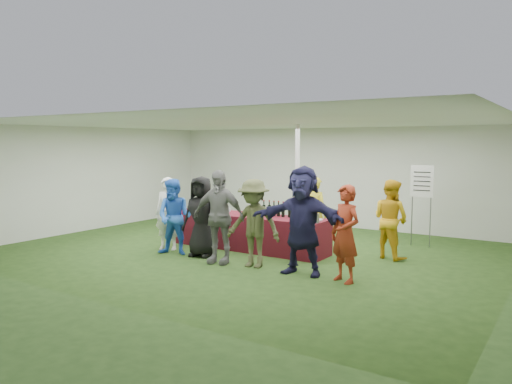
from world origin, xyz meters
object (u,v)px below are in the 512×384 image
Objects in this scene: staff_pourer at (315,214)px; staff_back at (391,219)px; customer_2 at (201,216)px; customer_6 at (345,234)px; customer_4 at (254,223)px; customer_0 at (168,214)px; serving_table at (248,232)px; dump_bucket at (313,218)px; customer_1 at (175,217)px; customer_3 at (219,217)px; wine_list_sign at (422,187)px; customer_5 at (302,220)px.

staff_pourer is 1.59m from staff_back.
customer_6 is (3.18, -0.19, -0.01)m from customer_2.
customer_0 is at bearing 167.18° from customer_4.
serving_table is 3.08m from customer_6.
customer_2 reaches higher than dump_bucket.
staff_pourer is 0.99× the size of customer_6.
dump_bucket is 2.82m from customer_1.
customer_3 is (0.23, -1.35, 0.52)m from serving_table.
staff_back is 0.97× the size of customer_2.
wine_list_sign reaches higher than dump_bucket.
customer_0 is 0.97× the size of customer_6.
staff_back is 2.23m from customer_5.
customer_4 is at bearing -3.55° from customer_3.
customer_3 reaches higher than customer_0.
customer_0 is at bearing 39.09° from staff_pourer.
customer_0 is at bearing 156.14° from customer_3.
customer_2 is 0.99× the size of customer_4.
customer_3 reaches higher than staff_pourer.
customer_3 is at bearing -33.50° from customer_2.
wine_list_sign is at bearing -129.24° from staff_pourer.
customer_0 is 0.96× the size of customer_4.
customer_2 is at bearing 146.25° from customer_3.
staff_pourer is at bearing 51.71° from customer_3.
dump_bucket is 0.15× the size of customer_4.
customer_1 is at bearing 175.75° from customer_5.
staff_pourer is 2.94m from customer_1.
staff_back is 1.01× the size of customer_1.
staff_pourer is 1.02× the size of customer_0.
customer_1 is 0.96× the size of customer_2.
wine_list_sign is at bearing 67.40° from customer_5.
customer_5 is at bearing -73.64° from dump_bucket.
dump_bucket is at bearing 11.90° from customer_2.
wine_list_sign is 1.60m from staff_back.
staff_pourer reaches higher than serving_table.
customer_6 is at bearing -23.93° from customer_0.
customer_3 is at bearing -141.52° from dump_bucket.
customer_6 is (3.73, -0.00, 0.03)m from customer_1.
dump_bucket is 1.54m from customer_6.
staff_back is at bearing 10.37° from customer_1.
customer_1 is 1.92m from customer_4.
customer_2 is (1.01, -0.11, 0.03)m from customer_0.
customer_0 is at bearing -145.42° from serving_table.
customer_1 is 0.96× the size of customer_4.
dump_bucket is at bearing 27.46° from customer_3.
serving_table is 2.99m from staff_back.
staff_pourer is (1.27, 0.65, 0.42)m from serving_table.
customer_6 is at bearing -43.44° from dump_bucket.
customer_4 is 1.81m from customer_6.
customer_0 is (-1.42, -0.98, 0.40)m from serving_table.
customer_2 reaches higher than staff_pourer.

